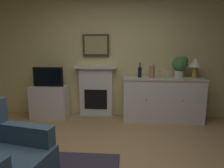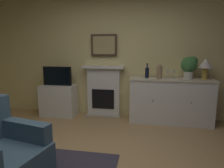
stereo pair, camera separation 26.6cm
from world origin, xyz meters
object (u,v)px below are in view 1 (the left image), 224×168
(table_lamp, at_px, (195,64))
(tv_cabinet, at_px, (50,102))
(fireplace_unit, at_px, (96,91))
(sideboard_cabinet, at_px, (162,99))
(wine_glass_left, at_px, (160,72))
(wine_bottle, at_px, (140,72))
(potted_plant_small, at_px, (180,65))
(wine_glass_center, at_px, (166,72))
(framed_picture, at_px, (96,45))
(vase_decorative, at_px, (152,71))
(tv_set, at_px, (48,77))

(table_lamp, bearing_deg, tv_cabinet, 179.71)
(fireplace_unit, distance_m, sideboard_cabinet, 1.40)
(wine_glass_left, bearing_deg, wine_bottle, 168.50)
(table_lamp, relative_size, tv_cabinet, 0.53)
(tv_cabinet, height_order, potted_plant_small, potted_plant_small)
(wine_glass_left, relative_size, wine_glass_center, 1.00)
(wine_glass_center, bearing_deg, potted_plant_small, 14.56)
(sideboard_cabinet, height_order, wine_glass_left, wine_glass_left)
(framed_picture, bearing_deg, vase_decorative, -13.34)
(wine_bottle, distance_m, potted_plant_small, 0.81)
(wine_glass_left, height_order, tv_cabinet, wine_glass_left)
(sideboard_cabinet, xyz_separation_m, vase_decorative, (-0.24, -0.05, 0.58))
(table_lamp, bearing_deg, fireplace_unit, 174.89)
(wine_glass_center, xyz_separation_m, tv_cabinet, (-2.39, 0.05, -0.67))
(framed_picture, relative_size, potted_plant_small, 1.28)
(framed_picture, bearing_deg, potted_plant_small, -5.92)
(sideboard_cabinet, distance_m, wine_bottle, 0.72)
(wine_glass_center, relative_size, tv_set, 0.27)
(vase_decorative, relative_size, tv_cabinet, 0.38)
(table_lamp, bearing_deg, sideboard_cabinet, -180.00)
(sideboard_cabinet, relative_size, table_lamp, 4.00)
(wine_bottle, distance_m, tv_set, 1.89)
(vase_decorative, relative_size, tv_set, 0.45)
(fireplace_unit, xyz_separation_m, wine_glass_center, (1.42, -0.21, 0.46))
(vase_decorative, xyz_separation_m, tv_set, (-2.12, 0.04, -0.15))
(table_lamp, distance_m, wine_glass_left, 0.70)
(framed_picture, bearing_deg, wine_bottle, -12.14)
(fireplace_unit, xyz_separation_m, tv_cabinet, (-0.97, -0.16, -0.21))
(wine_bottle, bearing_deg, fireplace_unit, 170.59)
(sideboard_cabinet, distance_m, tv_cabinet, 2.36)
(sideboard_cabinet, bearing_deg, fireplace_unit, 172.71)
(vase_decorative, xyz_separation_m, potted_plant_small, (0.56, 0.10, 0.12))
(tv_set, bearing_deg, tv_cabinet, 90.00)
(tv_cabinet, height_order, tv_set, tv_set)
(framed_picture, height_order, wine_glass_center, framed_picture)
(table_lamp, relative_size, wine_bottle, 1.38)
(vase_decorative, xyz_separation_m, tv_cabinet, (-2.12, 0.07, -0.69))
(framed_picture, distance_m, vase_decorative, 1.28)
(sideboard_cabinet, bearing_deg, potted_plant_small, 7.98)
(framed_picture, height_order, wine_glass_left, framed_picture)
(sideboard_cabinet, xyz_separation_m, wine_glass_center, (0.03, -0.03, 0.56))
(sideboard_cabinet, bearing_deg, tv_set, -179.80)
(sideboard_cabinet, bearing_deg, tv_cabinet, 179.64)
(fireplace_unit, distance_m, wine_glass_left, 1.40)
(table_lamp, xyz_separation_m, wine_glass_left, (-0.68, -0.05, -0.16))
(wine_glass_left, height_order, tv_set, tv_set)
(wine_glass_left, relative_size, tv_set, 0.27)
(wine_bottle, bearing_deg, wine_glass_left, -11.50)
(sideboard_cabinet, height_order, table_lamp, table_lamp)
(table_lamp, distance_m, wine_glass_center, 0.59)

